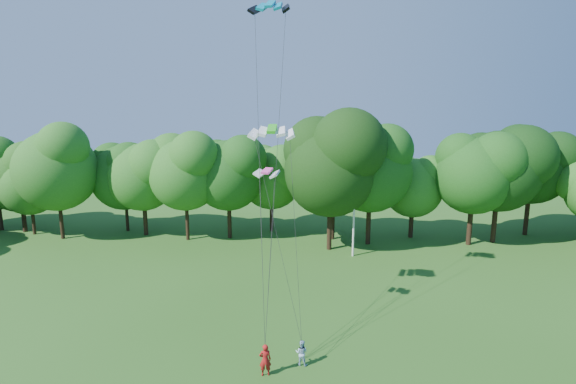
{
  "coord_description": "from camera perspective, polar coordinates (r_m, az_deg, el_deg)",
  "views": [
    {
      "loc": [
        -0.61,
        -13.0,
        15.03
      ],
      "look_at": [
        -1.08,
        13.0,
        9.89
      ],
      "focal_mm": 28.0,
      "sensor_mm": 36.0,
      "label": 1
    }
  ],
  "objects": [
    {
      "name": "utility_pole",
      "position": [
        44.75,
        8.36,
        -2.93
      ],
      "size": [
        1.55,
        0.68,
        8.2
      ],
      "rotation": [
        0.0,
        0.0,
        -0.38
      ],
      "color": "silver",
      "rests_on": "ground"
    },
    {
      "name": "kite_flyer_left",
      "position": [
        26.83,
        -2.92,
        -20.51
      ],
      "size": [
        0.76,
        0.57,
        1.88
      ],
      "primitive_type": "imported",
      "rotation": [
        0.0,
        0.0,
        3.32
      ],
      "color": "#A81615",
      "rests_on": "ground"
    },
    {
      "name": "kite_flyer_right",
      "position": [
        27.79,
        1.73,
        -19.72
      ],
      "size": [
        0.87,
        0.76,
        1.53
      ],
      "primitive_type": "imported",
      "rotation": [
        0.0,
        0.0,
        2.87
      ],
      "color": "#9CBAD8",
      "rests_on": "ground"
    },
    {
      "name": "kite_teal",
      "position": [
        31.57,
        -2.28,
        22.74
      ],
      "size": [
        2.78,
        1.62,
        0.67
      ],
      "rotation": [
        0.0,
        0.0,
        -0.2
      ],
      "color": "#0580A2",
      "rests_on": "ground"
    },
    {
      "name": "kite_green",
      "position": [
        30.79,
        -2.05,
        8.01
      ],
      "size": [
        3.13,
        1.54,
        0.61
      ],
      "rotation": [
        0.0,
        0.0,
        -0.06
      ],
      "color": "green",
      "rests_on": "ground"
    },
    {
      "name": "kite_pink",
      "position": [
        28.54,
        -2.69,
        2.71
      ],
      "size": [
        1.8,
        1.33,
        0.34
      ],
      "rotation": [
        0.0,
        0.0,
        -0.38
      ],
      "color": "#FF46AC",
      "rests_on": "ground"
    },
    {
      "name": "tree_back_west",
      "position": [
        60.92,
        -31.07,
        2.56
      ],
      "size": [
        8.36,
        8.36,
        12.16
      ],
      "color": "black",
      "rests_on": "ground"
    },
    {
      "name": "tree_back_center",
      "position": [
        45.6,
        5.44,
        3.99
      ],
      "size": [
        10.31,
        10.31,
        15.0
      ],
      "color": "#301D12",
      "rests_on": "ground"
    }
  ]
}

